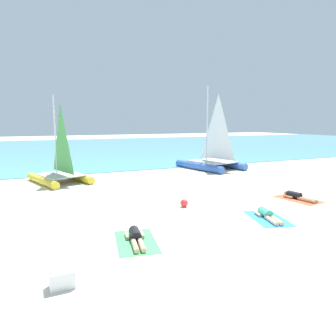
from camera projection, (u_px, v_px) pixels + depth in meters
ground_plane at (139, 178)px, 18.58m from camera, size 120.00×120.00×0.00m
ocean_water at (81, 148)px, 38.90m from camera, size 120.00×40.00×0.05m
sailboat_yellow at (60, 170)px, 17.04m from camera, size 3.37×4.24×4.83m
sailboat_blue at (212, 157)px, 21.98m from camera, size 3.78×5.01×5.85m
towel_leftmost at (136, 242)px, 8.68m from camera, size 1.43×2.07×0.01m
sunbather_leftmost at (136, 237)px, 8.73m from camera, size 0.68×1.56×0.30m
towel_center_left at (268, 218)px, 10.76m from camera, size 1.59×2.13×0.01m
sunbather_center_left at (267, 214)px, 10.81m from camera, size 0.81×1.55×0.30m
towel_center_right at (298, 199)px, 13.42m from camera, size 1.35×2.03×0.01m
sunbather_center_right at (297, 196)px, 13.45m from camera, size 0.62×1.57×0.30m
beach_ball at (184, 203)px, 12.21m from camera, size 0.31×0.31×0.31m
cooler_box at (62, 279)px, 6.29m from camera, size 0.50×0.36×0.36m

